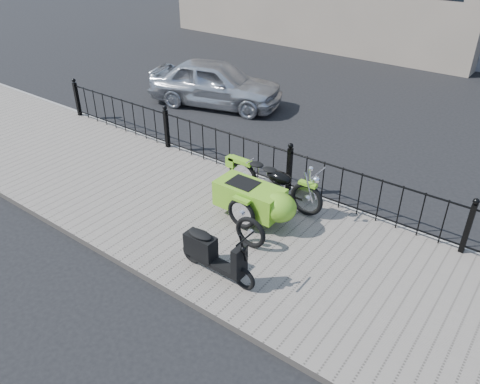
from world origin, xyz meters
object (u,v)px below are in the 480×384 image
Objects in this scene: scooter at (212,254)px; sedan_car at (216,83)px; motorcycle_sidecar at (262,197)px; spare_tire at (251,232)px.

sedan_car is (-4.98, 6.20, 0.19)m from scooter.
spare_tire is (0.35, -0.85, -0.17)m from motorcycle_sidecar.
motorcycle_sidecar is 0.94m from spare_tire.
sedan_car is (-4.72, 4.43, 0.10)m from motorcycle_sidecar.
sedan_car is at bearing 128.76° from scooter.
motorcycle_sidecar is 1.56× the size of scooter.
sedan_car reaches higher than scooter.
scooter is 7.95m from sedan_car.
scooter is 0.93m from spare_tire.
motorcycle_sidecar is at bearing 112.59° from spare_tire.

